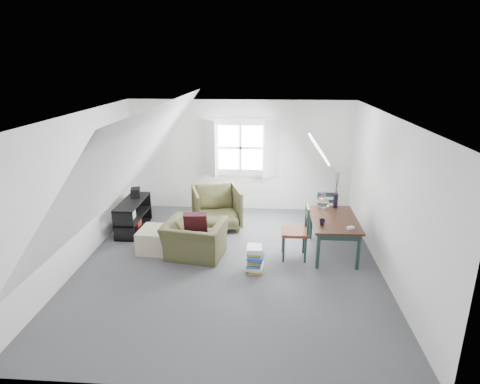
# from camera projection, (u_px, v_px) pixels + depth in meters

# --- Properties ---
(floor) EXTENTS (5.50, 5.50, 0.00)m
(floor) POSITION_uv_depth(u_px,v_px,m) (230.00, 264.00, 6.82)
(floor) COLOR #4A4B4F
(floor) RESTS_ON ground
(ceiling) EXTENTS (5.50, 5.50, 0.00)m
(ceiling) POSITION_uv_depth(u_px,v_px,m) (228.00, 116.00, 6.04)
(ceiling) COLOR white
(ceiling) RESTS_ON wall_back
(wall_back) EXTENTS (5.00, 0.00, 5.00)m
(wall_back) POSITION_uv_depth(u_px,v_px,m) (241.00, 156.00, 9.04)
(wall_back) COLOR white
(wall_back) RESTS_ON ground
(wall_front) EXTENTS (5.00, 0.00, 5.00)m
(wall_front) POSITION_uv_depth(u_px,v_px,m) (202.00, 285.00, 3.82)
(wall_front) COLOR white
(wall_front) RESTS_ON ground
(wall_left) EXTENTS (0.00, 5.50, 5.50)m
(wall_left) POSITION_uv_depth(u_px,v_px,m) (78.00, 191.00, 6.60)
(wall_left) COLOR white
(wall_left) RESTS_ON ground
(wall_right) EXTENTS (0.00, 5.50, 5.50)m
(wall_right) POSITION_uv_depth(u_px,v_px,m) (388.00, 198.00, 6.27)
(wall_right) COLOR white
(wall_right) RESTS_ON ground
(slope_left) EXTENTS (3.19, 5.50, 4.48)m
(slope_left) POSITION_uv_depth(u_px,v_px,m) (132.00, 161.00, 6.37)
(slope_left) COLOR white
(slope_left) RESTS_ON wall_left
(slope_right) EXTENTS (3.19, 5.50, 4.48)m
(slope_right) POSITION_uv_depth(u_px,v_px,m) (329.00, 164.00, 6.17)
(slope_right) COLOR white
(slope_right) RESTS_ON wall_right
(dormer_window) EXTENTS (1.71, 0.35, 1.30)m
(dormer_window) POSITION_uv_depth(u_px,v_px,m) (240.00, 148.00, 8.91)
(dormer_window) COLOR white
(dormer_window) RESTS_ON wall_back
(skylight) EXTENTS (0.35, 0.75, 0.47)m
(skylight) POSITION_uv_depth(u_px,v_px,m) (319.00, 149.00, 7.41)
(skylight) COLOR white
(skylight) RESTS_ON slope_right
(armchair_near) EXTENTS (1.13, 1.02, 0.65)m
(armchair_near) POSITION_uv_depth(u_px,v_px,m) (195.00, 256.00, 7.09)
(armchair_near) COLOR #434223
(armchair_near) RESTS_ON floor
(armchair_far) EXTENTS (1.15, 1.16, 0.85)m
(armchair_far) POSITION_uv_depth(u_px,v_px,m) (217.00, 227.00, 8.34)
(armchair_far) COLOR #434223
(armchair_far) RESTS_ON floor
(throw_pillow) EXTENTS (0.42, 0.27, 0.42)m
(throw_pillow) POSITION_uv_depth(u_px,v_px,m) (196.00, 223.00, 7.06)
(throw_pillow) COLOR #3B1019
(throw_pillow) RESTS_ON armchair_near
(ottoman) EXTENTS (0.66, 0.66, 0.41)m
(ottoman) POSITION_uv_depth(u_px,v_px,m) (157.00, 240.00, 7.27)
(ottoman) COLOR tan
(ottoman) RESTS_ON floor
(dining_table) EXTENTS (0.80, 1.33, 0.66)m
(dining_table) POSITION_uv_depth(u_px,v_px,m) (334.00, 223.00, 7.05)
(dining_table) COLOR black
(dining_table) RESTS_ON floor
(demijohn) EXTENTS (0.23, 0.23, 0.32)m
(demijohn) POSITION_uv_depth(u_px,v_px,m) (323.00, 202.00, 7.42)
(demijohn) COLOR silver
(demijohn) RESTS_ON dining_table
(vase_twigs) EXTENTS (0.09, 0.10, 0.69)m
(vase_twigs) POSITION_uv_depth(u_px,v_px,m) (336.00, 200.00, 7.49)
(vase_twigs) COLOR black
(vase_twigs) RESTS_ON dining_table
(cup) EXTENTS (0.12, 0.12, 0.10)m
(cup) POSITION_uv_depth(u_px,v_px,m) (322.00, 225.00, 6.75)
(cup) COLOR black
(cup) RESTS_ON dining_table
(paper_box) EXTENTS (0.13, 0.11, 0.04)m
(paper_box) POSITION_uv_depth(u_px,v_px,m) (351.00, 228.00, 6.58)
(paper_box) COLOR white
(paper_box) RESTS_ON dining_table
(dining_chair_far) EXTENTS (0.43, 0.43, 0.91)m
(dining_chair_far) POSITION_uv_depth(u_px,v_px,m) (325.00, 211.00, 7.92)
(dining_chair_far) COLOR maroon
(dining_chair_far) RESTS_ON floor
(dining_chair_near) EXTENTS (0.45, 0.45, 0.97)m
(dining_chair_near) POSITION_uv_depth(u_px,v_px,m) (297.00, 231.00, 6.90)
(dining_chair_near) COLOR maroon
(dining_chair_near) RESTS_ON floor
(media_shelf) EXTENTS (0.40, 1.21, 0.62)m
(media_shelf) POSITION_uv_depth(u_px,v_px,m) (133.00, 217.00, 8.11)
(media_shelf) COLOR black
(media_shelf) RESTS_ON floor
(electronics_box) EXTENTS (0.24, 0.29, 0.20)m
(electronics_box) POSITION_uv_depth(u_px,v_px,m) (136.00, 193.00, 8.25)
(electronics_box) COLOR black
(electronics_box) RESTS_ON media_shelf
(magazine_stack) EXTENTS (0.32, 0.38, 0.42)m
(magazine_stack) POSITION_uv_depth(u_px,v_px,m) (255.00, 259.00, 6.53)
(magazine_stack) COLOR #B29933
(magazine_stack) RESTS_ON floor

